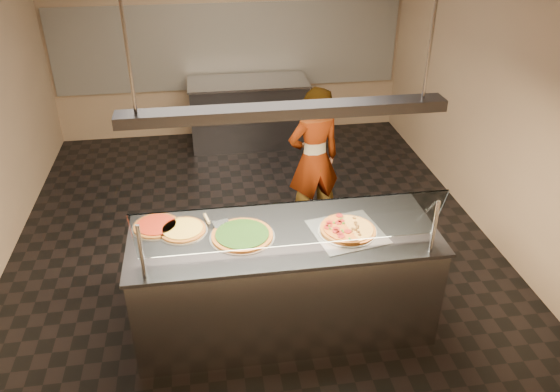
{
  "coord_description": "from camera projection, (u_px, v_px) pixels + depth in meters",
  "views": [
    {
      "loc": [
        -0.45,
        -4.78,
        3.32
      ],
      "look_at": [
        0.15,
        -0.84,
        1.02
      ],
      "focal_mm": 35.0,
      "sensor_mm": 36.0,
      "label": 1
    }
  ],
  "objects": [
    {
      "name": "sneeze_guard",
      "position": [
        292.0,
        225.0,
        3.84
      ],
      "size": [
        2.19,
        0.18,
        0.54
      ],
      "color": "#B7B7BC",
      "rests_on": "serving_counter"
    },
    {
      "name": "tile_band",
      "position": [
        229.0,
        47.0,
        7.72
      ],
      "size": [
        4.9,
        0.02,
        1.2
      ],
      "primitive_type": "cube",
      "color": "silver",
      "rests_on": "wall_back"
    },
    {
      "name": "ground",
      "position": [
        254.0,
        242.0,
        5.82
      ],
      "size": [
        5.0,
        6.0,
        0.02
      ],
      "primitive_type": "cube",
      "color": "black",
      "rests_on": "ground"
    },
    {
      "name": "serving_counter",
      "position": [
        284.0,
        280.0,
        4.51
      ],
      "size": [
        2.43,
        0.94,
        0.93
      ],
      "color": "#B7B7BC",
      "rests_on": "ground"
    },
    {
      "name": "perforated_tray",
      "position": [
        347.0,
        231.0,
        4.29
      ],
      "size": [
        0.61,
        0.61,
        0.01
      ],
      "color": "silver",
      "rests_on": "serving_counter"
    },
    {
      "name": "pizza_spatula",
      "position": [
        213.0,
        220.0,
        4.39
      ],
      "size": [
        0.22,
        0.23,
        0.02
      ],
      "color": "#B7B7BC",
      "rests_on": "pizza_spinach"
    },
    {
      "name": "worker",
      "position": [
        314.0,
        159.0,
        5.74
      ],
      "size": [
        0.64,
        0.49,
        1.58
      ],
      "primitive_type": "imported",
      "rotation": [
        0.0,
        0.0,
        3.35
      ],
      "color": "#343239",
      "rests_on": "ground"
    },
    {
      "name": "pizza_cheese",
      "position": [
        183.0,
        229.0,
        4.31
      ],
      "size": [
        0.39,
        0.39,
        0.03
      ],
      "color": "silver",
      "rests_on": "serving_counter"
    },
    {
      "name": "half_pizza_sausage",
      "position": [
        360.0,
        228.0,
        4.3
      ],
      "size": [
        0.29,
        0.47,
        0.04
      ],
      "color": "brown",
      "rests_on": "perforated_tray"
    },
    {
      "name": "prep_table",
      "position": [
        249.0,
        112.0,
        7.79
      ],
      "size": [
        1.67,
        0.74,
        0.93
      ],
      "color": "#3F3F45",
      "rests_on": "ground"
    },
    {
      "name": "pizza_spinach",
      "position": [
        242.0,
        235.0,
        4.24
      ],
      "size": [
        0.51,
        0.51,
        0.03
      ],
      "color": "silver",
      "rests_on": "serving_counter"
    },
    {
      "name": "pizza_tomato",
      "position": [
        156.0,
        225.0,
        4.36
      ],
      "size": [
        0.39,
        0.39,
        0.03
      ],
      "color": "silver",
      "rests_on": "serving_counter"
    },
    {
      "name": "lamp_rod_left",
      "position": [
        125.0,
        37.0,
        3.37
      ],
      "size": [
        0.02,
        0.02,
        1.01
      ],
      "primitive_type": "cylinder",
      "color": "#B7B7BC",
      "rests_on": "ceiling"
    },
    {
      "name": "heat_lamp_housing",
      "position": [
        285.0,
        111.0,
        3.77
      ],
      "size": [
        2.3,
        0.18,
        0.08
      ],
      "primitive_type": "cube",
      "color": "#3F3F45",
      "rests_on": "ceiling"
    },
    {
      "name": "half_pizza_pepperoni",
      "position": [
        334.0,
        229.0,
        4.27
      ],
      "size": [
        0.29,
        0.47,
        0.05
      ],
      "color": "brown",
      "rests_on": "perforated_tray"
    },
    {
      "name": "lamp_rod_right",
      "position": [
        433.0,
        25.0,
        3.63
      ],
      "size": [
        0.02,
        0.02,
        1.01
      ],
      "primitive_type": "cylinder",
      "color": "#B7B7BC",
      "rests_on": "ceiling"
    },
    {
      "name": "wall_front",
      "position": [
        319.0,
        342.0,
        2.49
      ],
      "size": [
        5.0,
        0.02,
        3.0
      ],
      "primitive_type": "cube",
      "color": "tan",
      "rests_on": "ground"
    },
    {
      "name": "wall_right",
      "position": [
        503.0,
        94.0,
        5.39
      ],
      "size": [
        0.02,
        6.0,
        3.0
      ],
      "primitive_type": "cube",
      "color": "tan",
      "rests_on": "ground"
    },
    {
      "name": "wall_back",
      "position": [
        228.0,
        32.0,
        7.64
      ],
      "size": [
        5.0,
        0.02,
        3.0
      ],
      "primitive_type": "cube",
      "color": "tan",
      "rests_on": "ground"
    }
  ]
}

